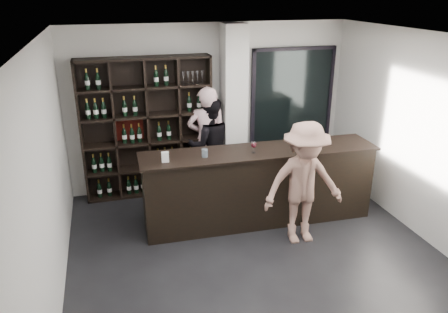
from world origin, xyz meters
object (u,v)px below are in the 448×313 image
object	(u,v)px
tasting_counter	(259,186)
taster_black	(210,145)
customer	(304,184)
taster_pink	(207,140)
wine_shelf	(148,128)

from	to	relation	value
tasting_counter	taster_black	world-z (taller)	taster_black
taster_black	customer	bearing A→B (deg)	118.31
taster_pink	taster_black	distance (m)	0.11
wine_shelf	customer	world-z (taller)	wine_shelf
taster_pink	customer	bearing A→B (deg)	124.38
wine_shelf	taster_black	xyz separation A→B (m)	(1.05, -0.17, -0.35)
wine_shelf	customer	distance (m)	2.90
wine_shelf	taster_pink	xyz separation A→B (m)	(1.00, -0.17, -0.25)
tasting_counter	wine_shelf	bearing A→B (deg)	137.15
customer	taster_pink	bearing A→B (deg)	116.21
tasting_counter	customer	distance (m)	0.86
wine_shelf	customer	bearing A→B (deg)	-48.73
taster_black	customer	size ratio (longest dim) A/B	0.95
customer	taster_black	bearing A→B (deg)	115.01
taster_black	tasting_counter	bearing A→B (deg)	114.37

